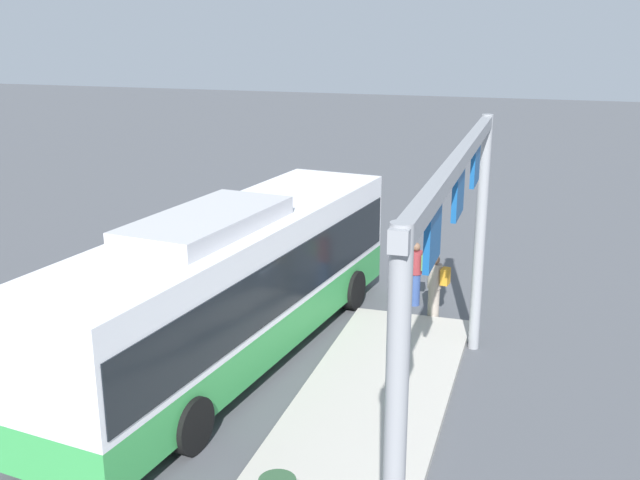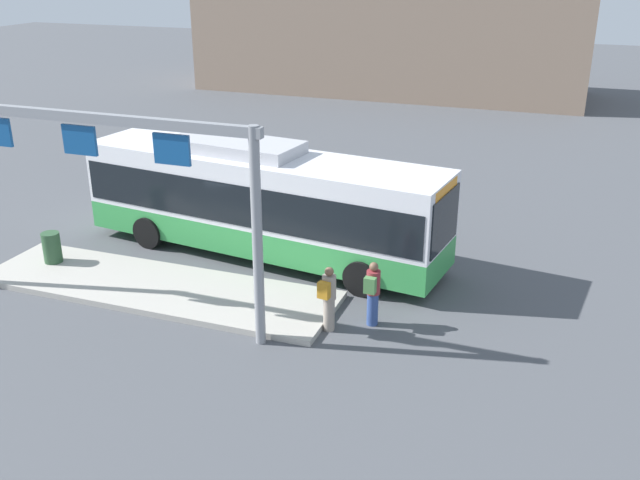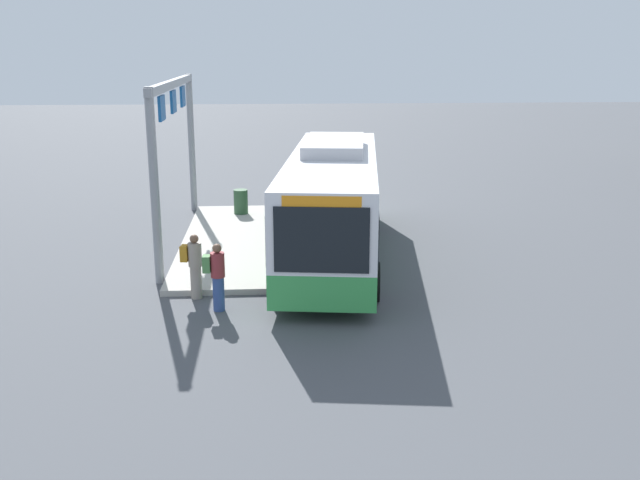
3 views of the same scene
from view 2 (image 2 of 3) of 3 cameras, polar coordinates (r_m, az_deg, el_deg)
ground_plane at (r=21.73m, az=-4.58°, el=-1.10°), size 120.00×120.00×0.00m
platform_curb at (r=19.84m, az=-12.99°, el=-3.74°), size 10.00×2.80×0.16m
bus_main at (r=21.09m, az=-4.74°, el=3.44°), size 11.48×3.92×3.46m
person_boarding at (r=17.29m, az=4.26°, el=-4.22°), size 0.35×0.53×1.67m
person_waiting_near at (r=17.00m, az=0.68°, el=-4.65°), size 0.39×0.56×1.67m
platform_sign_gantry at (r=17.74m, az=-18.48°, el=5.31°), size 9.35×0.24×5.20m
station_building at (r=47.84m, az=5.73°, el=16.01°), size 24.69×8.00×7.02m
trash_bin at (r=21.96m, az=-20.77°, el=-0.56°), size 0.52×0.52×0.90m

